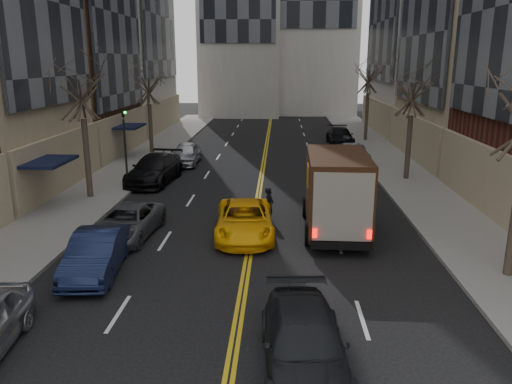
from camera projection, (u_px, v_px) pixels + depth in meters
The scene contains 18 objects.
sidewalk_left at pixel (127, 169), 33.00m from camera, with size 4.00×66.00×0.15m, color slate.
sidewalk_right at pixel (401, 172), 32.18m from camera, with size 4.00×66.00×0.15m, color slate.
tree_lf_mid at pixel (79, 70), 24.55m from camera, with size 3.20×3.20×8.91m.
tree_lf_far at pixel (148, 75), 37.25m from camera, with size 3.20×3.20×8.12m.
tree_rt_mid at pixel (414, 76), 28.69m from camera, with size 3.20×3.20×8.32m.
tree_rt_far at pixel (370, 64), 43.02m from camera, with size 3.20×3.20×9.11m.
traffic_signal at pixel (125, 140), 27.39m from camera, with size 0.29×0.26×4.70m.
ups_truck at pixel (336, 192), 20.85m from camera, with size 2.70×6.35×3.45m.
observer_sedan at pixel (304, 344), 11.64m from camera, with size 2.22×4.89×1.39m.
taxi at pixel (245, 220), 20.60m from camera, with size 2.32×5.02×1.40m, color #FEB50A.
pedestrian at pixel (269, 205), 22.28m from camera, with size 0.59×0.39×1.61m, color black.
parked_lf_b at pixel (96, 253), 16.98m from camera, with size 1.53×4.39×1.45m, color #111837.
parked_lf_c at pixel (127, 222), 20.49m from camera, with size 2.13×4.63×1.29m, color #4B4F53.
parked_lf_d at pixel (155, 169), 29.62m from camera, with size 2.28×5.61×1.63m, color black.
parked_lf_e at pixel (186, 154), 34.84m from camera, with size 1.78×4.42×1.51m, color #B4B7BC.
parked_rt_a at pixel (340, 161), 32.55m from camera, with size 1.54×4.41×1.45m, color #45474C.
parked_rt_b at pixel (352, 154), 35.25m from camera, with size 2.25×4.88×1.36m, color #A0A2A8.
parked_rt_c at pixel (340, 136), 42.81m from camera, with size 2.06×5.08×1.47m, color black.
Camera 1 is at (1.10, -4.83, 7.11)m, focal length 35.00 mm.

